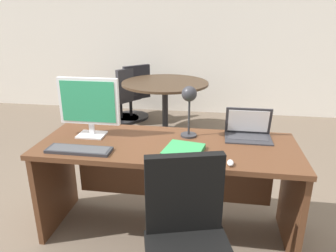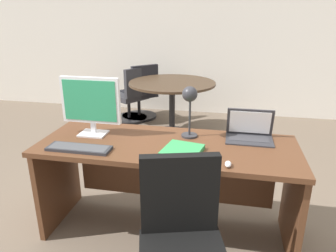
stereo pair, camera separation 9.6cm
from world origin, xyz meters
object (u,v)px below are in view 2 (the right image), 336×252
mouse (228,164)px  desk_lamp (190,101)px  book (182,151)px  meeting_chair_near (141,97)px  keyboard (79,148)px  meeting_table (172,95)px  meeting_chair_far (131,100)px  desk (168,167)px  laptop (250,130)px  monitor (91,103)px

mouse → desk_lamp: size_ratio=0.18×
book → meeting_chair_near: bearing=111.6°
keyboard → desk_lamp: size_ratio=1.12×
meeting_table → mouse: bearing=-71.4°
meeting_chair_far → desk: bearing=-66.2°
mouse → desk_lamp: bearing=125.2°
desk → mouse: mouse is taller
keyboard → book: (0.69, 0.09, 0.00)m
laptop → keyboard: 1.22m
monitor → desk_lamp: bearing=6.2°
mouse → meeting_chair_far: (-1.52, 2.79, -0.42)m
laptop → meeting_chair_far: bearing=125.8°
keyboard → meeting_chair_near: meeting_chair_near is taller
desk → meeting_chair_near: meeting_chair_near is taller
desk → book: size_ratio=6.29×
laptop → meeting_chair_near: size_ratio=0.38×
book → meeting_chair_near: 3.03m
monitor → meeting_chair_near: bearing=98.5°
desk_lamp → meeting_chair_near: (-1.11, 2.52, -0.67)m
keyboard → meeting_chair_near: size_ratio=0.50×
desk_lamp → desk: bearing=-145.4°
desk_lamp → meeting_table: bearing=104.3°
book → mouse: bearing=-25.0°
book → meeting_table: bearing=102.4°
monitor → book: size_ratio=1.55×
laptop → desk_lamp: (-0.44, -0.08, 0.22)m
meeting_table → meeting_chair_far: (-0.74, 0.49, -0.23)m
meeting_table → meeting_chair_near: (-0.63, 0.63, -0.21)m
desk → desk_lamp: 0.52m
mouse → desk_lamp: (-0.29, 0.42, 0.27)m
keyboard → meeting_table: keyboard is taller
desk_lamp → meeting_chair_far: desk_lamp is taller
meeting_chair_near → monitor: bearing=-81.5°
mouse → book: same height
monitor → meeting_chair_far: monitor is taller
mouse → meeting_table: (-0.77, 2.30, -0.19)m
keyboard → mouse: mouse is taller
desk → keyboard: (-0.56, -0.27, 0.22)m
mouse → book: bearing=155.0°
laptop → meeting_chair_far: (-1.66, 2.30, -0.47)m
book → meeting_table: (-0.48, 2.16, -0.19)m
desk_lamp → meeting_table: desk_lamp is taller
keyboard → desk_lamp: 0.83m
laptop → meeting_chair_far: 2.87m
mouse → meeting_chair_far: bearing=118.5°
laptop → meeting_table: (-0.92, 1.81, -0.24)m
laptop → book: size_ratio=1.15×
book → meeting_chair_far: (-1.22, 2.65, -0.42)m
meeting_table → desk_lamp: bearing=-75.7°
monitor → laptop: size_ratio=1.34×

